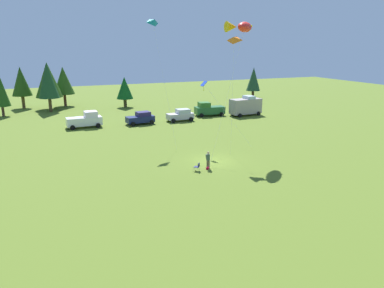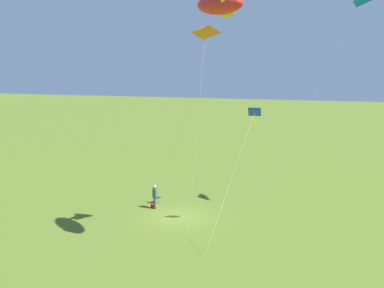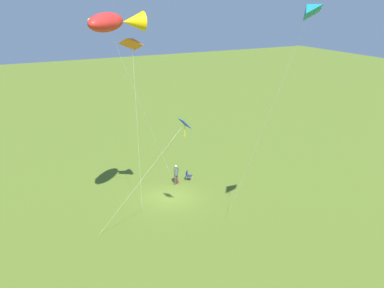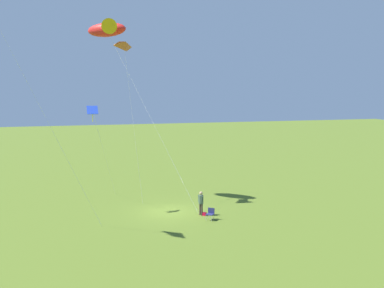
{
  "view_description": "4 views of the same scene",
  "coord_description": "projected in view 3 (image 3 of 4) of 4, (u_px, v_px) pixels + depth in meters",
  "views": [
    {
      "loc": [
        -16.3,
        -33.88,
        11.89
      ],
      "look_at": [
        -2.83,
        -1.05,
        2.38
      ],
      "focal_mm": 35.0,
      "sensor_mm": 36.0,
      "label": 1
    },
    {
      "loc": [
        33.79,
        8.68,
        11.64
      ],
      "look_at": [
        -2.98,
        0.33,
        4.55
      ],
      "focal_mm": 50.0,
      "sensor_mm": 36.0,
      "label": 2
    },
    {
      "loc": [
        12.99,
        29.42,
        15.26
      ],
      "look_at": [
        -2.38,
        -0.8,
        3.83
      ],
      "focal_mm": 42.0,
      "sensor_mm": 36.0,
      "label": 3
    },
    {
      "loc": [
        -31.6,
        7.03,
        9.14
      ],
      "look_at": [
        -1.43,
        -1.44,
        5.18
      ],
      "focal_mm": 42.0,
      "sensor_mm": 36.0,
      "label": 4
    }
  ],
  "objects": [
    {
      "name": "folding_chair",
      "position": [
        188.0,
        175.0,
        38.38
      ],
      "size": [
        0.68,
        0.68,
        0.82
      ],
      "rotation": [
        0.0,
        0.0,
        2.42
      ],
      "color": "navy",
      "rests_on": "ground"
    },
    {
      "name": "kite_large_fish",
      "position": [
        113.0,
        22.0,
        25.66
      ],
      "size": [
        8.51,
        7.48,
        14.27
      ],
      "color": "red",
      "rests_on": "ground"
    },
    {
      "name": "kite_delta_orange",
      "position": [
        134.0,
        42.0,
        27.83
      ],
      "size": [
        1.55,
        1.91,
        12.82
      ],
      "color": "orange",
      "rests_on": "ground"
    },
    {
      "name": "kite_diamond_blue",
      "position": [
        182.0,
        128.0,
        28.06
      ],
      "size": [
        5.72,
        2.46,
        7.83
      ],
      "color": "blue",
      "rests_on": "ground"
    },
    {
      "name": "person_kite_flyer",
      "position": [
        176.0,
        173.0,
        37.4
      ],
      "size": [
        0.57,
        0.42,
        1.74
      ],
      "rotation": [
        0.0,
        0.0,
        1.86
      ],
      "color": "#42372D",
      "rests_on": "ground"
    },
    {
      "name": "ground_plane",
      "position": [
        170.0,
        197.0,
        35.31
      ],
      "size": [
        160.0,
        160.0,
        0.0
      ],
      "primitive_type": "plane",
      "color": "#546B21"
    },
    {
      "name": "kite_delta_teal",
      "position": [
        306.0,
        10.0,
        22.35
      ],
      "size": [
        1.85,
        7.1,
        14.97
      ],
      "color": "teal",
      "rests_on": "ground"
    },
    {
      "name": "backpack_on_grass",
      "position": [
        177.0,
        182.0,
        37.91
      ],
      "size": [
        0.38,
        0.39,
        0.22
      ],
      "primitive_type": "cube",
      "rotation": [
        0.0,
        0.0,
        0.85
      ],
      "color": "red",
      "rests_on": "ground"
    }
  ]
}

